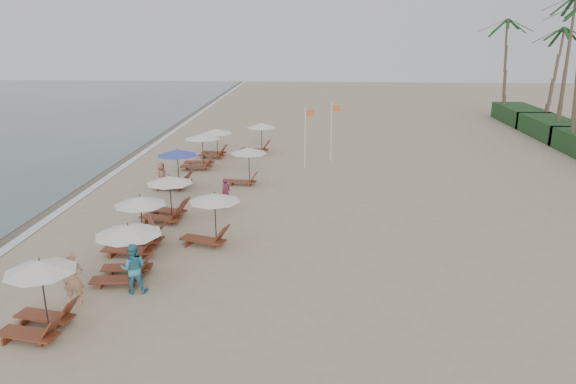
# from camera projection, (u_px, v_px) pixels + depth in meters

# --- Properties ---
(ground) EXTENTS (160.00, 160.00, 0.00)m
(ground) POSITION_uv_depth(u_px,v_px,m) (262.00, 288.00, 19.34)
(ground) COLOR tan
(ground) RESTS_ON ground
(wet_sand_band) EXTENTS (3.20, 140.00, 0.01)m
(wet_sand_band) POSITION_uv_depth(u_px,v_px,m) (54.00, 199.00, 29.55)
(wet_sand_band) COLOR #6B5E4C
(wet_sand_band) RESTS_ON ground
(foam_line) EXTENTS (0.50, 140.00, 0.02)m
(foam_line) POSITION_uv_depth(u_px,v_px,m) (77.00, 199.00, 29.48)
(foam_line) COLOR white
(foam_line) RESTS_ON ground
(lounger_station_0) EXTENTS (2.49, 2.14, 2.39)m
(lounger_station_0) POSITION_uv_depth(u_px,v_px,m) (37.00, 297.00, 16.17)
(lounger_station_0) COLOR brown
(lounger_station_0) RESTS_ON ground
(lounger_station_1) EXTENTS (2.64, 2.45, 2.15)m
(lounger_station_1) POSITION_uv_depth(u_px,v_px,m) (125.00, 250.00, 19.64)
(lounger_station_1) COLOR brown
(lounger_station_1) RESTS_ON ground
(lounger_station_2) EXTENTS (2.67, 2.14, 2.37)m
(lounger_station_2) POSITION_uv_depth(u_px,v_px,m) (135.00, 227.00, 22.33)
(lounger_station_2) COLOR brown
(lounger_station_2) RESTS_ON ground
(lounger_station_3) EXTENTS (2.66, 2.38, 2.19)m
(lounger_station_3) POSITION_uv_depth(u_px,v_px,m) (166.00, 198.00, 26.03)
(lounger_station_3) COLOR brown
(lounger_station_3) RESTS_ON ground
(lounger_station_4) EXTENTS (2.71, 2.36, 2.29)m
(lounger_station_4) POSITION_uv_depth(u_px,v_px,m) (174.00, 169.00, 31.33)
(lounger_station_4) COLOR brown
(lounger_station_4) RESTS_ON ground
(lounger_station_5) EXTENTS (2.69, 2.37, 2.35)m
(lounger_station_5) POSITION_uv_depth(u_px,v_px,m) (199.00, 151.00, 35.78)
(lounger_station_5) COLOR brown
(lounger_station_5) RESTS_ON ground
(lounger_station_6) EXTENTS (2.51, 2.31, 2.09)m
(lounger_station_6) POSITION_uv_depth(u_px,v_px,m) (215.00, 141.00, 38.92)
(lounger_station_6) COLOR brown
(lounger_station_6) RESTS_ON ground
(inland_station_0) EXTENTS (2.74, 2.24, 2.22)m
(inland_station_0) POSITION_uv_depth(u_px,v_px,m) (209.00, 214.00, 22.96)
(inland_station_0) COLOR brown
(inland_station_0) RESTS_ON ground
(inland_station_1) EXTENTS (2.55, 2.24, 2.22)m
(inland_station_1) POSITION_uv_depth(u_px,v_px,m) (246.00, 160.00, 31.90)
(inland_station_1) COLOR brown
(inland_station_1) RESTS_ON ground
(inland_station_2) EXTENTS (2.85, 2.24, 2.22)m
(inland_station_2) POSITION_uv_depth(u_px,v_px,m) (258.00, 136.00, 40.27)
(inland_station_2) COLOR brown
(inland_station_2) RESTS_ON ground
(beachgoer_near) EXTENTS (0.77, 0.60, 1.86)m
(beachgoer_near) POSITION_uv_depth(u_px,v_px,m) (73.00, 279.00, 17.93)
(beachgoer_near) COLOR tan
(beachgoer_near) RESTS_ON ground
(beachgoer_mid_a) EXTENTS (1.00, 0.84, 1.84)m
(beachgoer_mid_a) POSITION_uv_depth(u_px,v_px,m) (133.00, 268.00, 18.78)
(beachgoer_mid_a) COLOR teal
(beachgoer_mid_a) RESTS_ON ground
(beachgoer_mid_b) EXTENTS (1.07, 1.29, 1.74)m
(beachgoer_mid_b) POSITION_uv_depth(u_px,v_px,m) (153.00, 219.00, 23.74)
(beachgoer_mid_b) COLOR brown
(beachgoer_mid_b) RESTS_ON ground
(beachgoer_far_a) EXTENTS (0.61, 1.00, 1.58)m
(beachgoer_far_a) POSITION_uv_depth(u_px,v_px,m) (226.00, 193.00, 27.89)
(beachgoer_far_a) COLOR #B8496E
(beachgoer_far_a) RESTS_ON ground
(beachgoer_far_b) EXTENTS (0.68, 0.86, 1.54)m
(beachgoer_far_b) POSITION_uv_depth(u_px,v_px,m) (161.00, 176.00, 31.27)
(beachgoer_far_b) COLOR #A16657
(beachgoer_far_b) RESTS_ON ground
(flag_pole_near) EXTENTS (0.59, 0.08, 4.09)m
(flag_pole_near) POSITION_uv_depth(u_px,v_px,m) (306.00, 134.00, 35.49)
(flag_pole_near) COLOR silver
(flag_pole_near) RESTS_ON ground
(flag_pole_far) EXTENTS (0.59, 0.08, 4.15)m
(flag_pole_far) POSITION_uv_depth(u_px,v_px,m) (332.00, 129.00, 37.18)
(flag_pole_far) COLOR silver
(flag_pole_far) RESTS_ON ground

